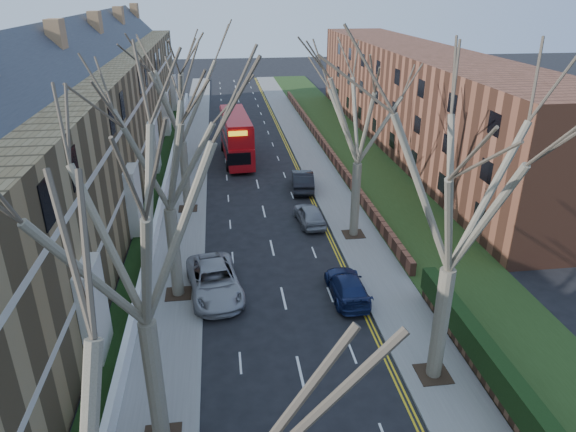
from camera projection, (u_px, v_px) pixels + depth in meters
name	position (u px, v px, depth m)	size (l,w,h in m)	color
pavement_left	(190.00, 165.00, 49.02)	(3.00, 102.00, 0.12)	slate
pavement_right	(313.00, 159.00, 50.48)	(3.00, 102.00, 0.12)	slate
terrace_left	(77.00, 133.00, 38.62)	(9.70, 78.00, 13.60)	olive
flats_right	(416.00, 98.00, 53.48)	(13.97, 54.00, 10.00)	brown
front_wall_left	(165.00, 190.00, 41.35)	(0.30, 78.00, 1.00)	white
grass_verge_right	(358.00, 157.00, 50.98)	(6.00, 102.00, 0.06)	#223915
tree_left_mid	(131.00, 206.00, 15.32)	(10.50, 10.50, 14.71)	brown
tree_left_far	(162.00, 132.00, 24.50)	(10.15, 10.15, 14.22)	brown
tree_left_dist	(177.00, 83.00, 35.23)	(10.50, 10.50, 14.71)	brown
tree_right_mid	(463.00, 169.00, 18.51)	(10.50, 10.50, 14.71)	brown
tree_right_far	(361.00, 100.00, 31.31)	(10.15, 10.15, 14.22)	brown
double_decker_bus	(236.00, 138.00, 49.82)	(3.08, 10.47, 4.35)	#A40B11
car_left_far	(214.00, 281.00, 28.14)	(2.67, 5.80, 1.61)	#9A9A9F
car_right_near	(347.00, 286.00, 27.93)	(1.85, 4.55, 1.32)	#16224F
car_right_mid	(310.00, 214.00, 36.64)	(1.69, 4.19, 1.43)	gray
car_right_far	(303.00, 180.00, 42.88)	(1.71, 4.89, 1.61)	black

